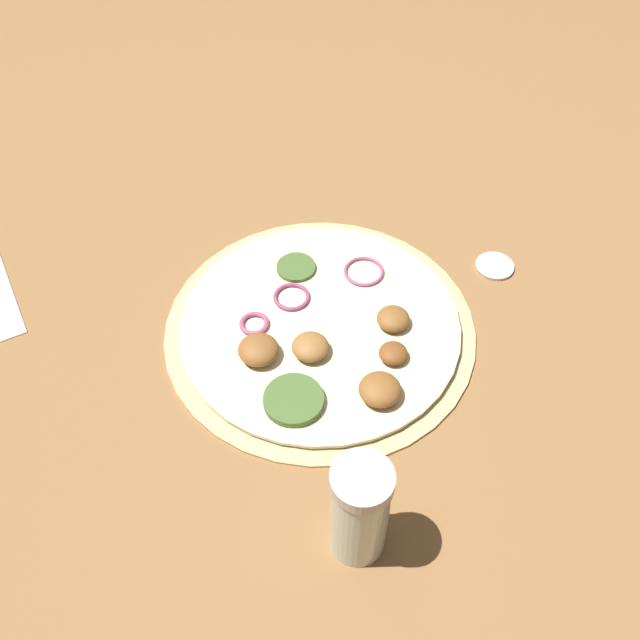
{
  "coord_description": "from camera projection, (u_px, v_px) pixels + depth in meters",
  "views": [
    {
      "loc": [
        -0.12,
        0.46,
        0.58
      ],
      "look_at": [
        0.0,
        0.0,
        0.02
      ],
      "focal_mm": 42.0,
      "sensor_mm": 36.0,
      "label": 1
    }
  ],
  "objects": [
    {
      "name": "loose_cap",
      "position": [
        495.0,
        265.0,
        0.8
      ],
      "size": [
        0.04,
        0.04,
        0.01
      ],
      "color": "beige",
      "rests_on": "ground_plane"
    },
    {
      "name": "pizza",
      "position": [
        321.0,
        331.0,
        0.74
      ],
      "size": [
        0.31,
        0.31,
        0.03
      ],
      "color": "#D6B77A",
      "rests_on": "ground_plane"
    },
    {
      "name": "spice_jar",
      "position": [
        359.0,
        511.0,
        0.57
      ],
      "size": [
        0.05,
        0.05,
        0.11
      ],
      "color": "silver",
      "rests_on": "ground_plane"
    },
    {
      "name": "ground_plane",
      "position": [
        320.0,
        330.0,
        0.75
      ],
      "size": [
        3.0,
        3.0,
        0.0
      ],
      "primitive_type": "plane",
      "color": "olive"
    }
  ]
}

